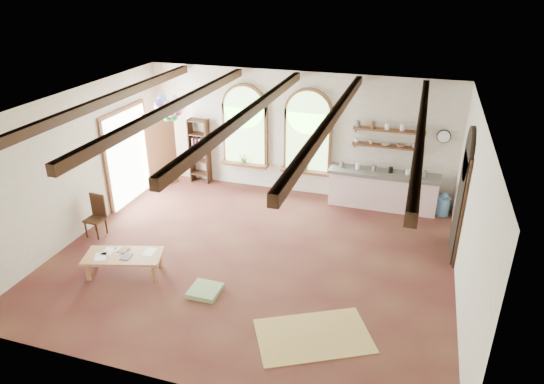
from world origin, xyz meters
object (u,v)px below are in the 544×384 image
at_px(balloon_cluster, 168,109).
at_px(coffee_table, 123,257).
at_px(kitchen_counter, 382,189).
at_px(side_chair, 96,224).

bearing_deg(balloon_cluster, coffee_table, -78.00).
height_order(coffee_table, balloon_cluster, balloon_cluster).
height_order(kitchen_counter, side_chair, side_chair).
bearing_deg(balloon_cluster, side_chair, -105.67).
distance_m(coffee_table, side_chair, 1.84).
bearing_deg(kitchen_counter, balloon_cluster, -170.33).
xyz_separation_m(kitchen_counter, side_chair, (-5.95, -3.34, -0.20)).
relative_size(coffee_table, side_chair, 1.69).
xyz_separation_m(kitchen_counter, coffee_table, (-4.50, -4.48, -0.10)).
bearing_deg(kitchen_counter, coffee_table, -135.12).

